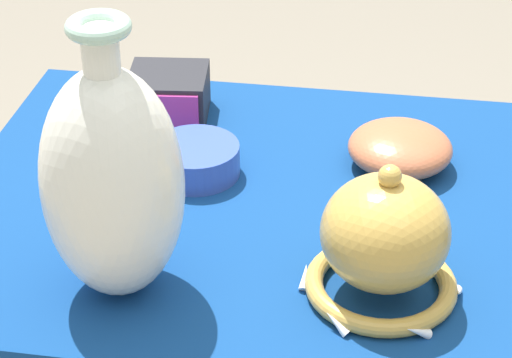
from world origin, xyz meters
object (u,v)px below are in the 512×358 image
Objects in this scene: bowl_shallow_terracotta at (400,148)px; mosaic_tile_box at (169,96)px; vase_tall_bulbous at (112,182)px; pot_squat_cobalt at (196,160)px; vase_dome_bell at (384,243)px.

mosaic_tile_box is at bearing 165.81° from bowl_shallow_terracotta.
mosaic_tile_box reaches higher than bowl_shallow_terracotta.
vase_tall_bulbous is at bearing -90.80° from mosaic_tile_box.
vase_tall_bulbous reaches higher than pot_squat_cobalt.
vase_tall_bulbous is 2.33× the size of bowl_shallow_terracotta.
mosaic_tile_box is 0.88× the size of bowl_shallow_terracotta.
pot_squat_cobalt is (0.08, -0.16, -0.01)m from mosaic_tile_box.
vase_dome_bell is at bearing -39.71° from pot_squat_cobalt.
vase_tall_bulbous is 2.79× the size of pot_squat_cobalt.
mosaic_tile_box is (-0.04, 0.42, -0.11)m from vase_tall_bulbous.
vase_dome_bell is 1.30× the size of bowl_shallow_terracotta.
pot_squat_cobalt is 0.83× the size of bowl_shallow_terracotta.
vase_dome_bell is 0.36m from pot_squat_cobalt.
vase_tall_bulbous reaches higher than bowl_shallow_terracotta.
pot_squat_cobalt is at bearing 82.53° from vase_tall_bulbous.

